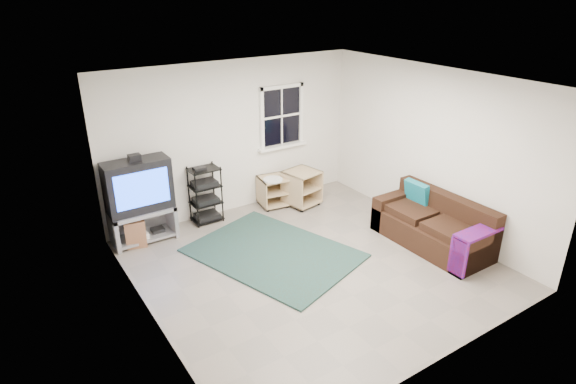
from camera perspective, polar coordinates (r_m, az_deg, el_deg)
room at (r=8.63m, az=-0.75°, el=8.50°), size 4.60×4.62×4.60m
tv_unit at (r=7.61m, az=-17.23°, el=-0.27°), size 0.97×0.48×1.42m
av_rack at (r=8.13m, az=-9.73°, el=-0.69°), size 0.49×0.36×0.98m
side_table_left at (r=8.67m, az=1.44°, el=0.67°), size 0.64×0.64×0.65m
side_table_right at (r=8.64m, az=-1.83°, el=0.35°), size 0.55×0.55×0.56m
sofa at (r=7.69m, az=16.88°, el=-3.96°), size 0.82×1.84×0.84m
shag_rug at (r=7.24m, az=-1.75°, el=-7.22°), size 2.35×2.77×0.03m
paper_bag at (r=7.69m, az=-17.60°, el=-4.72°), size 0.34×0.27×0.43m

